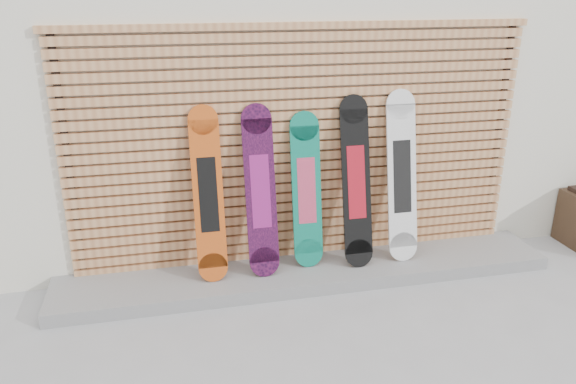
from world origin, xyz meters
name	(u,v)px	position (x,y,z in m)	size (l,w,h in m)	color
ground	(345,315)	(0.00, 0.00, 0.00)	(80.00, 80.00, 0.00)	gray
building	(303,48)	(0.50, 3.50, 1.80)	(12.00, 5.00, 3.60)	silver
concrete_step	(308,272)	(-0.15, 0.68, 0.06)	(4.60, 0.70, 0.12)	gray
slat_wall	(301,146)	(-0.15, 0.97, 1.21)	(4.26, 0.08, 2.29)	#B97B4D
snowboard_0	(208,195)	(-1.03, 0.76, 0.88)	(0.26, 0.37, 1.52)	#C04B14
snowboard_1	(260,191)	(-0.57, 0.76, 0.87)	(0.27, 0.38, 1.51)	black
snowboard_2	(306,191)	(-0.14, 0.80, 0.83)	(0.27, 0.28, 1.42)	#0B6F59
snowboard_3	(356,182)	(0.32, 0.75, 0.89)	(0.27, 0.40, 1.55)	black
snowboard_4	(402,177)	(0.77, 0.76, 0.91)	(0.28, 0.37, 1.58)	silver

